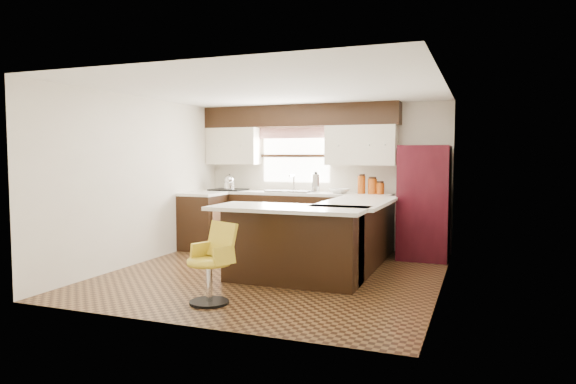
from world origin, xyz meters
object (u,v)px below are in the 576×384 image
at_px(peninsula_return, 292,246).
at_px(bar_chair, 209,264).
at_px(peninsula_long, 353,237).
at_px(refrigerator, 424,202).

xyz_separation_m(peninsula_return, bar_chair, (-0.51, -1.15, -0.02)).
xyz_separation_m(peninsula_long, bar_chair, (-1.03, -2.13, -0.02)).
xyz_separation_m(refrigerator, bar_chair, (-1.85, -3.24, -0.43)).
xyz_separation_m(peninsula_long, peninsula_return, (-0.53, -0.97, 0.00)).
distance_m(peninsula_long, refrigerator, 1.43).
bearing_deg(bar_chair, peninsula_long, 87.96).
bearing_deg(bar_chair, peninsula_return, 90.11).
bearing_deg(refrigerator, bar_chair, -119.70).
height_order(peninsula_long, bar_chair, peninsula_long).
height_order(peninsula_return, bar_chair, peninsula_return).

